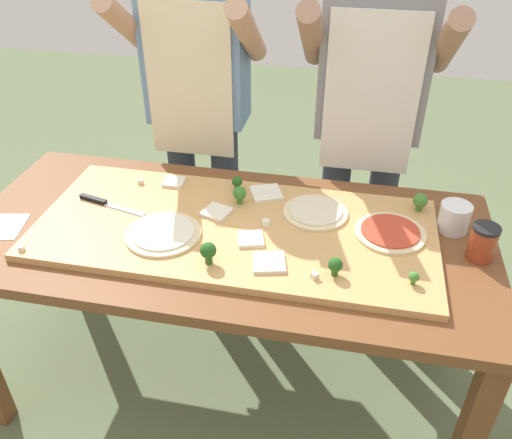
{
  "coord_description": "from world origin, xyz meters",
  "views": [
    {
      "loc": [
        0.39,
        -1.4,
        1.82
      ],
      "look_at": [
        0.1,
        0.02,
        0.82
      ],
      "focal_mm": 37.14,
      "sensor_mm": 36.0,
      "label": 1
    }
  ],
  "objects_px": {
    "cheese_crumble_d": "(266,223)",
    "pizza_whole_tomato_red": "(390,232)",
    "pizza_slice_center": "(269,262)",
    "cook_left": "(198,97)",
    "broccoli_floret_back_right": "(240,194)",
    "recipe_note": "(6,227)",
    "cook_right": "(369,110)",
    "broccoli_floret_front_mid": "(414,277)",
    "flour_cup": "(454,219)",
    "broccoli_floret_center_right": "(335,265)",
    "broccoli_floret_front_right": "(420,201)",
    "cheese_crumble_b": "(140,182)",
    "pizza_whole_white_garlic": "(163,233)",
    "pizza_slice_near_left": "(266,193)",
    "cheese_crumble_a": "(21,248)",
    "broccoli_floret_back_mid": "(237,182)",
    "broccoli_floret_front_left": "(207,251)",
    "chefs_knife": "(103,202)",
    "pizza_slice_far_left": "(217,212)",
    "pizza_whole_cheese_artichoke": "(315,212)",
    "cheese_crumble_c": "(315,276)",
    "sauce_jar": "(483,243)",
    "pizza_slice_far_right": "(174,182)",
    "pizza_slice_near_right": "(251,239)"
  },
  "relations": [
    {
      "from": "recipe_note",
      "to": "pizza_slice_near_left",
      "type": "bearing_deg",
      "value": 22.02
    },
    {
      "from": "pizza_whole_white_garlic",
      "to": "pizza_whole_cheese_artichoke",
      "type": "height_order",
      "value": "same"
    },
    {
      "from": "pizza_slice_center",
      "to": "cook_right",
      "type": "xyz_separation_m",
      "value": [
        0.25,
        0.76,
        0.2
      ]
    },
    {
      "from": "pizza_slice_center",
      "to": "recipe_note",
      "type": "bearing_deg",
      "value": 177.01
    },
    {
      "from": "broccoli_floret_front_left",
      "to": "flour_cup",
      "type": "xyz_separation_m",
      "value": [
        0.75,
        0.37,
        -0.03
      ]
    },
    {
      "from": "pizza_slice_far_left",
      "to": "pizza_slice_near_left",
      "type": "height_order",
      "value": "same"
    },
    {
      "from": "pizza_slice_center",
      "to": "recipe_note",
      "type": "relative_size",
      "value": 0.64
    },
    {
      "from": "chefs_knife",
      "to": "broccoli_floret_front_mid",
      "type": "height_order",
      "value": "broccoli_floret_front_mid"
    },
    {
      "from": "broccoli_floret_back_mid",
      "to": "sauce_jar",
      "type": "height_order",
      "value": "sauce_jar"
    },
    {
      "from": "pizza_slice_center",
      "to": "broccoli_floret_back_right",
      "type": "height_order",
      "value": "broccoli_floret_back_right"
    },
    {
      "from": "broccoli_floret_back_mid",
      "to": "cheese_crumble_d",
      "type": "relative_size",
      "value": 2.39
    },
    {
      "from": "cheese_crumble_c",
      "to": "cook_left",
      "type": "distance_m",
      "value": 1.0
    },
    {
      "from": "pizza_slice_near_right",
      "to": "cheese_crumble_d",
      "type": "height_order",
      "value": "cheese_crumble_d"
    },
    {
      "from": "broccoli_floret_front_right",
      "to": "cheese_crumble_a",
      "type": "distance_m",
      "value": 1.32
    },
    {
      "from": "broccoli_floret_front_mid",
      "to": "cheese_crumble_d",
      "type": "distance_m",
      "value": 0.51
    },
    {
      "from": "pizza_whole_white_garlic",
      "to": "pizza_slice_near_left",
      "type": "xyz_separation_m",
      "value": [
        0.28,
        0.31,
        -0.0
      ]
    },
    {
      "from": "broccoli_floret_back_right",
      "to": "cook_left",
      "type": "distance_m",
      "value": 0.55
    },
    {
      "from": "cheese_crumble_b",
      "to": "pizza_whole_white_garlic",
      "type": "bearing_deg",
      "value": -56.45
    },
    {
      "from": "pizza_whole_cheese_artichoke",
      "to": "cook_left",
      "type": "distance_m",
      "value": 0.74
    },
    {
      "from": "broccoli_floret_front_left",
      "to": "broccoli_floret_back_right",
      "type": "height_order",
      "value": "broccoli_floret_front_left"
    },
    {
      "from": "chefs_knife",
      "to": "cheese_crumble_a",
      "type": "bearing_deg",
      "value": -113.97
    },
    {
      "from": "broccoli_floret_front_right",
      "to": "recipe_note",
      "type": "height_order",
      "value": "broccoli_floret_front_right"
    },
    {
      "from": "pizza_whole_tomato_red",
      "to": "cheese_crumble_c",
      "type": "height_order",
      "value": "cheese_crumble_c"
    },
    {
      "from": "broccoli_floret_front_left",
      "to": "cheese_crumble_c",
      "type": "bearing_deg",
      "value": -1.19
    },
    {
      "from": "cheese_crumble_a",
      "to": "broccoli_floret_back_mid",
      "type": "bearing_deg",
      "value": 40.54
    },
    {
      "from": "broccoli_floret_back_right",
      "to": "cheese_crumble_d",
      "type": "bearing_deg",
      "value": -45.39
    },
    {
      "from": "chefs_knife",
      "to": "broccoli_floret_back_mid",
      "type": "xyz_separation_m",
      "value": [
        0.44,
        0.19,
        0.02
      ]
    },
    {
      "from": "recipe_note",
      "to": "pizza_whole_white_garlic",
      "type": "bearing_deg",
      "value": 2.89
    },
    {
      "from": "pizza_slice_far_left",
      "to": "flour_cup",
      "type": "bearing_deg",
      "value": 7.25
    },
    {
      "from": "broccoli_floret_back_right",
      "to": "pizza_whole_white_garlic",
      "type": "bearing_deg",
      "value": -130.16
    },
    {
      "from": "broccoli_floret_front_mid",
      "to": "flour_cup",
      "type": "height_order",
      "value": "flour_cup"
    },
    {
      "from": "broccoli_floret_front_right",
      "to": "cheese_crumble_c",
      "type": "relative_size",
      "value": 3.39
    },
    {
      "from": "cheese_crumble_d",
      "to": "cook_right",
      "type": "xyz_separation_m",
      "value": [
        0.3,
        0.56,
        0.19
      ]
    },
    {
      "from": "broccoli_floret_center_right",
      "to": "broccoli_floret_front_right",
      "type": "distance_m",
      "value": 0.48
    },
    {
      "from": "flour_cup",
      "to": "sauce_jar",
      "type": "bearing_deg",
      "value": -64.07
    },
    {
      "from": "pizza_slice_center",
      "to": "cheese_crumble_a",
      "type": "relative_size",
      "value": 6.41
    },
    {
      "from": "flour_cup",
      "to": "cook_left",
      "type": "relative_size",
      "value": 0.06
    },
    {
      "from": "pizza_whole_white_garlic",
      "to": "pizza_slice_far_left",
      "type": "relative_size",
      "value": 2.85
    },
    {
      "from": "pizza_whole_white_garlic",
      "to": "broccoli_floret_front_mid",
      "type": "xyz_separation_m",
      "value": [
        0.79,
        -0.08,
        0.02
      ]
    },
    {
      "from": "sauce_jar",
      "to": "recipe_note",
      "type": "height_order",
      "value": "sauce_jar"
    },
    {
      "from": "broccoli_floret_front_mid",
      "to": "flour_cup",
      "type": "xyz_separation_m",
      "value": [
        0.15,
        0.34,
        -0.01
      ]
    },
    {
      "from": "pizza_slice_far_left",
      "to": "recipe_note",
      "type": "xyz_separation_m",
      "value": [
        -0.7,
        -0.19,
        -0.03
      ]
    },
    {
      "from": "pizza_whole_tomato_red",
      "to": "cook_right",
      "type": "bearing_deg",
      "value": 101.27
    },
    {
      "from": "cheese_crumble_d",
      "to": "pizza_whole_tomato_red",
      "type": "bearing_deg",
      "value": 4.68
    },
    {
      "from": "cheese_crumble_a",
      "to": "cheese_crumble_d",
      "type": "relative_size",
      "value": 0.7
    },
    {
      "from": "cheese_crumble_c",
      "to": "flour_cup",
      "type": "height_order",
      "value": "flour_cup"
    },
    {
      "from": "chefs_knife",
      "to": "pizza_slice_far_right",
      "type": "height_order",
      "value": "chefs_knife"
    },
    {
      "from": "broccoli_floret_front_left",
      "to": "pizza_whole_cheese_artichoke",
      "type": "bearing_deg",
      "value": 48.65
    },
    {
      "from": "broccoli_floret_back_right",
      "to": "recipe_note",
      "type": "distance_m",
      "value": 0.81
    },
    {
      "from": "pizza_slice_center",
      "to": "cook_left",
      "type": "bearing_deg",
      "value": 119.96
    }
  ]
}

